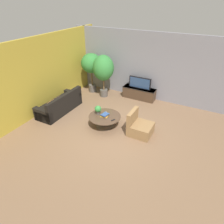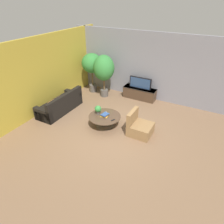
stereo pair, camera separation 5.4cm
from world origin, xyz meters
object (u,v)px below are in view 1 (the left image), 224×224
(media_console, at_px, (139,93))
(armchair_wicker, at_px, (139,127))
(coffee_table, at_px, (105,119))
(television, at_px, (140,83))
(potted_plant_tabletop, at_px, (98,109))
(couch_by_wall, at_px, (60,105))
(potted_palm_corner, at_px, (103,69))
(potted_palm_tall, at_px, (91,65))

(media_console, xyz_separation_m, armchair_wicker, (1.03, -2.61, -0.00))
(coffee_table, bearing_deg, television, 84.49)
(television, distance_m, potted_plant_tabletop, 2.83)
(media_console, distance_m, potted_plant_tabletop, 2.85)
(television, xyz_separation_m, couch_by_wall, (-2.47, -2.71, -0.50))
(coffee_table, distance_m, armchair_wicker, 1.31)
(television, height_order, potted_palm_corner, potted_palm_corner)
(potted_palm_corner, bearing_deg, couch_by_wall, -111.97)
(potted_plant_tabletop, bearing_deg, television, 78.49)
(television, xyz_separation_m, coffee_table, (-0.27, -2.79, -0.48))
(armchair_wicker, bearing_deg, television, 21.53)
(armchair_wicker, bearing_deg, potted_palm_corner, 52.06)
(potted_palm_tall, bearing_deg, couch_by_wall, -92.18)
(television, height_order, potted_plant_tabletop, television)
(coffee_table, distance_m, potted_palm_corner, 2.80)
(couch_by_wall, height_order, armchair_wicker, armchair_wicker)
(potted_palm_corner, distance_m, potted_plant_tabletop, 2.55)
(armchair_wicker, xyz_separation_m, potted_palm_corner, (-2.63, 2.05, 1.08))
(coffee_table, relative_size, armchair_wicker, 1.38)
(television, distance_m, couch_by_wall, 3.70)
(television, bearing_deg, potted_plant_tabletop, -101.51)
(armchair_wicker, xyz_separation_m, potted_palm_tall, (-3.41, 2.25, 1.12))
(armchair_wicker, bearing_deg, couch_by_wall, 91.64)
(potted_palm_tall, bearing_deg, armchair_wicker, -33.36)
(coffee_table, bearing_deg, armchair_wicker, 7.89)
(armchair_wicker, bearing_deg, coffee_table, 97.89)
(potted_palm_tall, distance_m, potted_plant_tabletop, 3.11)
(potted_plant_tabletop, bearing_deg, potted_palm_corner, 115.20)
(potted_palm_tall, xyz_separation_m, potted_palm_corner, (0.78, -0.19, -0.04))
(coffee_table, relative_size, couch_by_wall, 0.58)
(couch_by_wall, xyz_separation_m, potted_palm_tall, (0.09, 2.35, 1.10))
(media_console, bearing_deg, coffee_table, -95.51)
(potted_palm_corner, bearing_deg, media_console, 19.21)
(television, distance_m, coffee_table, 2.84)
(television, relative_size, armchair_wicker, 1.20)
(coffee_table, distance_m, potted_plant_tabletop, 0.44)
(television, bearing_deg, coffee_table, -95.51)
(coffee_table, bearing_deg, couch_by_wall, 177.92)
(coffee_table, bearing_deg, media_console, 84.49)
(potted_plant_tabletop, bearing_deg, media_console, 78.50)
(couch_by_wall, bearing_deg, media_console, 137.64)
(media_console, xyz_separation_m, couch_by_wall, (-2.47, -2.71, 0.01))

